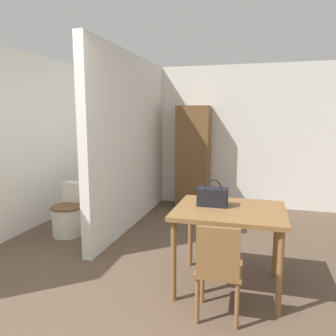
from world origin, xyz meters
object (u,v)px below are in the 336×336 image
Objects in this scene: toilet at (70,214)px; wooden_cabinet at (193,157)px; dining_table at (229,218)px; wooden_chair at (219,268)px; handbag at (213,197)px.

toilet is 2.39m from wooden_cabinet.
wooden_cabinet reaches higher than toilet.
wooden_chair is at bearing -93.04° from dining_table.
dining_table is at bearing -17.55° from handbag.
handbag is (2.08, -0.82, 0.58)m from toilet.
handbag is 0.16× the size of wooden_cabinet.
dining_table is at bearing -21.23° from toilet.
wooden_chair is at bearing -75.24° from wooden_cabinet.
wooden_chair is (-0.03, -0.53, -0.25)m from dining_table.
handbag is 2.79m from wooden_cabinet.
dining_table is at bearing 84.87° from wooden_chair.
toilet is (-2.22, 1.41, -0.16)m from wooden_chair.
wooden_chair is at bearing -76.67° from handbag.
dining_table is at bearing -72.00° from wooden_cabinet.
wooden_chair reaches higher than dining_table.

